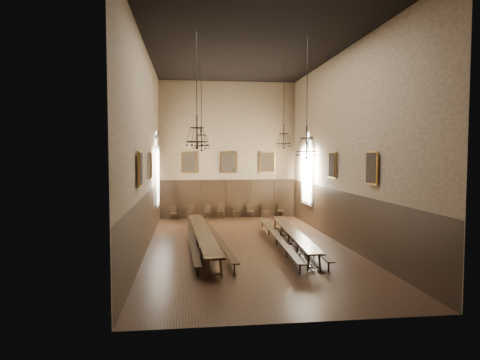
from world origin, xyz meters
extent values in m
cube|color=black|center=(0.00, 0.00, -0.01)|extent=(9.00, 18.00, 0.02)
cube|color=black|center=(0.00, 0.00, 9.01)|extent=(9.00, 18.00, 0.02)
cube|color=#8F7758|center=(0.00, 9.01, 4.50)|extent=(9.00, 0.02, 9.00)
cube|color=#8F7758|center=(0.00, -9.01, 4.50)|extent=(9.00, 0.02, 9.00)
cube|color=#8F7758|center=(-4.51, 0.00, 4.50)|extent=(0.02, 18.00, 9.00)
cube|color=#8F7758|center=(4.51, 0.00, 4.50)|extent=(0.02, 18.00, 9.00)
cube|color=black|center=(-2.04, -0.24, 0.77)|extent=(1.24, 10.31, 0.07)
cube|color=black|center=(2.10, -0.26, 0.68)|extent=(1.15, 9.15, 0.06)
cube|color=black|center=(-2.49, -0.26, 0.40)|extent=(0.58, 9.43, 0.05)
cube|color=black|center=(-1.36, 0.14, 0.41)|extent=(0.97, 9.76, 0.05)
cube|color=black|center=(1.41, 0.09, 0.45)|extent=(0.76, 10.69, 0.05)
cube|color=black|center=(2.57, -0.20, 0.40)|extent=(0.71, 9.35, 0.05)
cube|color=black|center=(-3.60, 8.46, 0.41)|extent=(0.47, 0.47, 0.05)
cube|color=black|center=(-3.60, 8.62, 0.64)|extent=(0.38, 0.13, 0.46)
cube|color=black|center=(-2.53, 8.55, 0.45)|extent=(0.52, 0.52, 0.05)
cube|color=black|center=(-2.53, 8.73, 0.71)|extent=(0.42, 0.15, 0.50)
cube|color=black|center=(-1.42, 8.58, 0.42)|extent=(0.49, 0.49, 0.05)
cube|color=black|center=(-1.42, 8.74, 0.65)|extent=(0.38, 0.16, 0.46)
cube|color=black|center=(-0.53, 8.57, 0.45)|extent=(0.51, 0.51, 0.05)
cube|color=black|center=(-0.53, 8.75, 0.71)|extent=(0.42, 0.14, 0.50)
cube|color=black|center=(0.53, 8.60, 0.45)|extent=(0.42, 0.42, 0.05)
cube|color=black|center=(0.53, 8.78, 0.70)|extent=(0.42, 0.04, 0.50)
cube|color=black|center=(1.45, 8.60, 0.45)|extent=(0.44, 0.44, 0.05)
cube|color=black|center=(1.45, 8.78, 0.69)|extent=(0.42, 0.06, 0.50)
cube|color=black|center=(2.39, 8.45, 0.48)|extent=(0.56, 0.56, 0.05)
cube|color=black|center=(2.39, 8.64, 0.74)|extent=(0.43, 0.18, 0.53)
cube|color=black|center=(3.47, 8.50, 0.45)|extent=(0.52, 0.52, 0.05)
cube|color=black|center=(3.47, 8.68, 0.69)|extent=(0.41, 0.16, 0.50)
cylinder|color=black|center=(-1.97, 2.56, 7.34)|extent=(0.03, 0.03, 3.31)
torus|color=black|center=(-1.97, 2.56, 4.65)|extent=(0.84, 0.84, 0.05)
torus|color=black|center=(-1.97, 2.56, 5.19)|extent=(0.53, 0.53, 0.04)
cylinder|color=black|center=(-1.97, 2.56, 5.10)|extent=(0.06, 0.06, 1.18)
cylinder|color=black|center=(2.25, 2.39, 7.37)|extent=(0.03, 0.03, 3.26)
torus|color=black|center=(2.25, 2.39, 4.76)|extent=(0.79, 0.79, 0.05)
torus|color=black|center=(2.25, 2.39, 5.27)|extent=(0.50, 0.50, 0.04)
cylinder|color=black|center=(2.25, 2.39, 5.18)|extent=(0.06, 0.06, 1.12)
cylinder|color=black|center=(-2.30, -2.24, 7.38)|extent=(0.03, 0.03, 3.23)
torus|color=black|center=(-2.30, -2.24, 4.72)|extent=(0.85, 0.85, 0.05)
torus|color=black|center=(-2.30, -2.24, 5.27)|extent=(0.54, 0.54, 0.04)
cylinder|color=black|center=(-2.30, -2.24, 5.17)|extent=(0.06, 0.06, 1.20)
cylinder|color=black|center=(2.22, -2.01, 7.20)|extent=(0.03, 0.03, 3.60)
torus|color=black|center=(2.22, -2.01, 4.33)|extent=(0.87, 0.87, 0.05)
torus|color=black|center=(2.22, -2.01, 4.89)|extent=(0.55, 0.55, 0.04)
cylinder|color=black|center=(2.22, -2.01, 4.79)|extent=(0.06, 0.06, 1.23)
cube|color=#A36E27|center=(-2.60, 8.88, 3.70)|extent=(1.10, 0.12, 1.40)
cube|color=black|center=(-2.60, 8.88, 3.70)|extent=(0.98, 0.02, 1.28)
cube|color=#A36E27|center=(0.00, 8.88, 3.70)|extent=(1.10, 0.12, 1.40)
cube|color=black|center=(0.00, 8.88, 3.70)|extent=(0.98, 0.02, 1.28)
cube|color=#A36E27|center=(2.60, 8.88, 3.70)|extent=(1.10, 0.12, 1.40)
cube|color=black|center=(2.60, 8.88, 3.70)|extent=(0.98, 0.02, 1.28)
cube|color=#A36E27|center=(-4.38, 1.00, 3.70)|extent=(0.12, 1.00, 1.30)
cube|color=black|center=(-4.38, 1.00, 3.70)|extent=(0.02, 0.88, 1.18)
cube|color=#A36E27|center=(-4.38, -3.50, 3.70)|extent=(0.12, 1.00, 1.30)
cube|color=black|center=(-4.38, -3.50, 3.70)|extent=(0.02, 0.88, 1.18)
cube|color=#A36E27|center=(4.38, 1.00, 3.70)|extent=(0.12, 1.00, 1.30)
cube|color=black|center=(4.38, 1.00, 3.70)|extent=(0.02, 0.88, 1.18)
cube|color=#A36E27|center=(4.38, -3.50, 3.70)|extent=(0.12, 1.00, 1.30)
cube|color=black|center=(4.38, -3.50, 3.70)|extent=(0.02, 0.88, 1.18)
camera|label=1|loc=(-2.68, -19.24, 4.24)|focal=32.00mm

